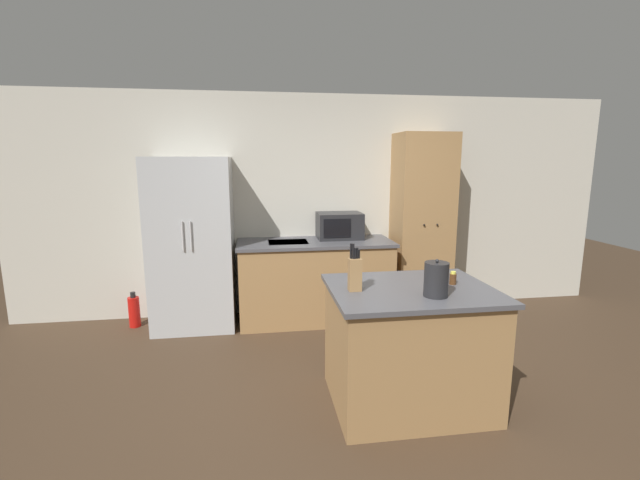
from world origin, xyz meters
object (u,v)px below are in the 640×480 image
Objects in this scene: spice_bottle_tall_dark at (437,274)px; spice_bottle_amber_oil at (439,278)px; knife_block at (355,273)px; spice_bottle_short_red at (453,278)px; fire_extinguisher at (134,311)px; microwave at (339,226)px; pantry_cabinet at (422,225)px; refrigerator at (192,244)px; kettle at (436,279)px.

spice_bottle_amber_oil is at bearing -105.27° from spice_bottle_tall_dark.
spice_bottle_short_red is (0.77, 0.05, -0.08)m from knife_block.
microwave is at bearing 1.52° from fire_extinguisher.
spice_bottle_amber_oil is (-0.65, -1.97, -0.08)m from pantry_cabinet.
refrigerator is 2.32m from knife_block.
microwave is 5.22× the size of spice_bottle_short_red.
knife_block is 1.96× the size of spice_bottle_amber_oil.
knife_block is at bearing -53.22° from refrigerator.
spice_bottle_tall_dark reaches higher than spice_bottle_short_red.
knife_block is 0.56m from kettle.
spice_bottle_tall_dark is at bearing -40.93° from refrigerator.
knife_block reaches higher than kettle.
knife_block is (-0.27, -1.98, -0.04)m from microwave.
knife_block is 0.63m from spice_bottle_amber_oil.
microwave is 1.30× the size of fire_extinguisher.
refrigerator is 5.44× the size of knife_block.
knife_block is 1.31× the size of kettle.
spice_bottle_amber_oil is 0.20m from kettle.
pantry_cabinet is 12.21× the size of spice_bottle_amber_oil.
pantry_cabinet is at bearing 75.20° from spice_bottle_short_red.
fire_extinguisher is (-2.59, 2.13, -0.86)m from kettle.
refrigerator is at bearing -178.31° from pantry_cabinet.
spice_bottle_amber_oil is (0.62, -0.04, -0.05)m from knife_block.
spice_bottle_tall_dark is (0.38, -1.90, -0.10)m from microwave.
refrigerator is at bearing 139.07° from spice_bottle_tall_dark.
spice_bottle_short_red is 0.18m from spice_bottle_amber_oil.
kettle is (-0.75, -2.14, -0.04)m from pantry_cabinet.
refrigerator reaches higher than spice_bottle_tall_dark.
pantry_cabinet is at bearing 70.80° from kettle.
kettle is at bearing -114.62° from spice_bottle_tall_dark.
microwave reaches higher than spice_bottle_amber_oil.
refrigerator is 3.62× the size of microwave.
knife_block is at bearing -176.54° from spice_bottle_short_red.
knife_block is at bearing -172.74° from spice_bottle_tall_dark.
fire_extinguisher is (-2.69, 1.96, -0.82)m from spice_bottle_amber_oil.
microwave reaches higher than spice_bottle_short_red.
microwave reaches higher than kettle.
pantry_cabinet is 1.96m from spice_bottle_short_red.
fire_extinguisher is at bearing 174.67° from refrigerator.
spice_bottle_amber_oil is at bearing 59.19° from kettle.
refrigerator is 11.99× the size of spice_bottle_tall_dark.
refrigerator is at bearing -5.33° from fire_extinguisher.
spice_bottle_short_red is at bearing -39.99° from refrigerator.
spice_bottle_short_red is 0.38× the size of kettle.
pantry_cabinet is 5.39× the size of fire_extinguisher.
microwave is at bearing 4.32° from refrigerator.
spice_bottle_short_red is (-0.50, -1.89, -0.11)m from pantry_cabinet.
refrigerator is 18.92× the size of spice_bottle_short_red.
pantry_cabinet is 13.76× the size of spice_bottle_tall_dark.
spice_bottle_amber_oil is (-0.15, -0.09, 0.04)m from spice_bottle_short_red.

